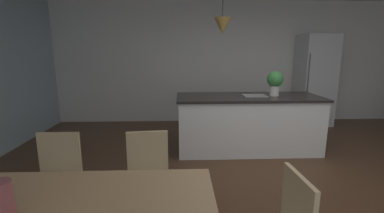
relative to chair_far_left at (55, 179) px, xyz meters
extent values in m
cube|color=#4C301E|center=(2.36, 0.57, -0.49)|extent=(10.00, 8.40, 0.04)
cube|color=silver|center=(2.36, 3.83, 0.88)|extent=(10.00, 0.12, 2.70)
cube|color=tan|center=(0.41, -0.80, 0.23)|extent=(1.83, 0.86, 0.04)
cube|color=tan|center=(0.00, -0.05, -0.04)|extent=(0.40, 0.40, 0.04)
cube|color=white|center=(0.00, -0.05, -0.01)|extent=(0.36, 0.36, 0.03)
cube|color=tan|center=(0.00, 0.13, 0.19)|extent=(0.38, 0.03, 0.42)
cylinder|color=tan|center=(0.17, 0.12, -0.27)|extent=(0.04, 0.04, 0.41)
cylinder|color=tan|center=(-0.17, 0.12, -0.27)|extent=(0.04, 0.04, 0.41)
cube|color=tan|center=(0.82, -0.05, -0.04)|extent=(0.43, 0.43, 0.04)
cube|color=white|center=(0.82, -0.05, -0.01)|extent=(0.39, 0.39, 0.03)
cube|color=tan|center=(0.81, 0.13, 0.19)|extent=(0.38, 0.06, 0.42)
cylinder|color=tan|center=(0.98, 0.13, -0.27)|extent=(0.04, 0.04, 0.41)
cylinder|color=tan|center=(0.64, 0.10, -0.27)|extent=(0.04, 0.04, 0.41)
cube|color=tan|center=(1.83, -0.79, 0.19)|extent=(0.05, 0.38, 0.42)
cube|color=white|center=(2.20, 1.88, -0.03)|extent=(2.22, 0.82, 0.88)
cube|color=black|center=(2.20, 1.88, 0.41)|extent=(2.28, 0.88, 0.04)
cube|color=gray|center=(2.30, 1.88, 0.43)|extent=(0.36, 0.30, 0.01)
cube|color=silver|center=(4.06, 3.43, 0.50)|extent=(0.71, 0.64, 1.96)
cylinder|color=#4C4C4C|center=(3.75, 3.09, 0.50)|extent=(0.02, 0.02, 1.17)
cone|color=olive|center=(1.75, 1.88, 1.50)|extent=(0.26, 0.26, 0.24)
cylinder|color=beige|center=(2.61, 1.88, 0.50)|extent=(0.14, 0.14, 0.16)
sphere|color=#387F3D|center=(2.61, 1.88, 0.69)|extent=(0.25, 0.25, 0.25)
cylinder|color=#994C51|center=(0.18, -0.91, 0.35)|extent=(0.12, 0.12, 0.20)
camera|label=1|loc=(1.13, -2.19, 1.11)|focal=24.42mm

